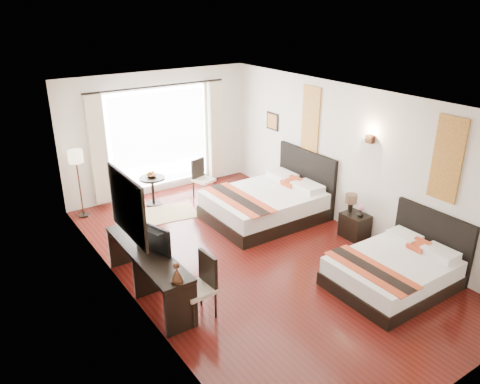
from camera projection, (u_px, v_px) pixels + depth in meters
floor at (254, 257)px, 8.31m from camera, size 4.50×7.50×0.01m
ceiling at (256, 100)px, 7.24m from camera, size 4.50×7.50×0.02m
wall_headboard at (350, 159)px, 8.94m from camera, size 0.01×7.50×2.80m
wall_desk at (126, 216)px, 6.61m from camera, size 0.01×7.50×2.80m
wall_window at (159, 133)px, 10.64m from camera, size 4.50×0.01×2.80m
wall_entry at (463, 291)px, 4.91m from camera, size 4.50×0.01×2.80m
window_glass at (159, 138)px, 10.66m from camera, size 2.40×0.02×2.20m
sheer_curtain at (160, 138)px, 10.62m from camera, size 2.30×0.02×2.10m
drape_left at (98, 151)px, 9.84m from camera, size 0.35×0.14×2.35m
drape_right at (216, 130)px, 11.35m from camera, size 0.35×0.14×2.35m
art_panel_near at (447, 159)px, 7.21m from camera, size 0.03×0.50×1.35m
art_panel_far at (311, 119)px, 9.59m from camera, size 0.03×0.50×1.35m
wall_sconce at (370, 139)px, 8.34m from camera, size 0.10×0.14×0.14m
mirror_frame at (127, 206)px, 6.56m from camera, size 0.04×1.25×0.95m
mirror_glass at (129, 206)px, 6.57m from camera, size 0.01×1.12×0.82m
bed_near at (396, 270)px, 7.39m from camera, size 1.91×1.49×1.07m
bed_far at (268, 203)px, 9.66m from camera, size 2.28×1.78×1.29m
nightstand at (355, 226)px, 8.90m from camera, size 0.40×0.50×0.48m
table_lamp at (351, 200)px, 8.78m from camera, size 0.23×0.23×0.36m
vase at (361, 213)px, 8.67m from camera, size 0.18×0.18×0.14m
console_desk at (149, 273)px, 7.13m from camera, size 0.50×2.20×0.76m
television at (149, 240)px, 6.86m from camera, size 0.31×0.74×0.43m
bronze_figurine at (177, 274)px, 6.17m from camera, size 0.18×0.18×0.26m
desk_chair at (198, 298)px, 6.66m from camera, size 0.47×0.47×0.96m
floor_lamp at (76, 161)px, 9.39m from camera, size 0.29×0.29×1.45m
side_table at (153, 191)px, 10.30m from camera, size 0.55×0.55×0.64m
fruit_bowl at (151, 175)px, 10.20m from camera, size 0.27×0.27×0.06m
window_chair at (203, 186)px, 10.73m from camera, size 0.50×0.50×0.88m
jute_rug at (165, 214)px, 9.95m from camera, size 1.43×1.09×0.01m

